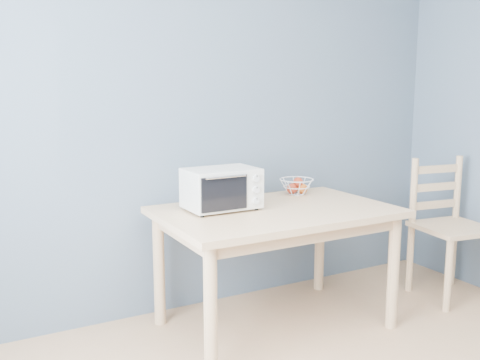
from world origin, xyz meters
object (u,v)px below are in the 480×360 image
fruit_basket (296,186)px  dining_table (276,225)px  dining_chair (448,229)px  toaster_oven (219,188)px

fruit_basket → dining_table: bearing=-139.7°
fruit_basket → dining_chair: size_ratio=0.31×
dining_chair → dining_table: bearing=-178.3°
dining_table → dining_chair: 1.37m
fruit_basket → dining_chair: (0.99, -0.46, -0.33)m
dining_table → toaster_oven: 0.42m
fruit_basket → dining_chair: bearing=-25.0°
toaster_oven → dining_table: bearing=-23.0°
dining_table → toaster_oven: size_ratio=3.25×
dining_table → toaster_oven: bearing=157.9°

